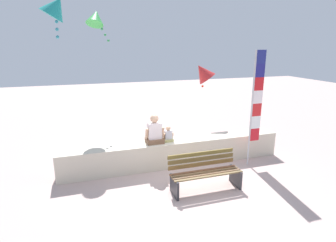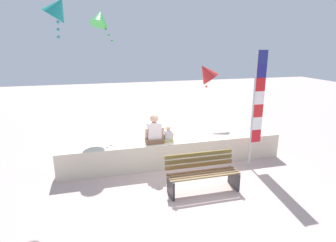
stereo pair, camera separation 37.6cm
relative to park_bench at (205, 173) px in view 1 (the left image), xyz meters
The scene contains 9 objects.
ground_plane 0.55m from the park_bench, 127.18° to the left, with size 40.00×40.00×0.00m, color #BCA098.
seawall_ledge 1.63m from the park_bench, 97.65° to the left, with size 6.53×0.63×0.74m, color beige.
park_bench is the anchor object (origin of this frame).
person_adult 1.91m from the park_bench, 116.98° to the left, with size 0.54×0.39×0.82m.
person_child 1.72m from the park_bench, 104.35° to the left, with size 0.29×0.22×0.45m.
flag_banner 2.58m from the park_bench, 25.80° to the left, with size 0.34×0.05×3.29m.
kite_green 6.09m from the park_bench, 115.34° to the left, with size 0.85×0.91×1.10m.
kite_teal 5.45m from the park_bench, 144.55° to the left, with size 0.79×0.75×1.13m.
kite_red 4.29m from the park_bench, 66.92° to the left, with size 1.07×0.96×1.01m.
Camera 1 is at (-2.55, -5.93, 3.43)m, focal length 30.03 mm.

